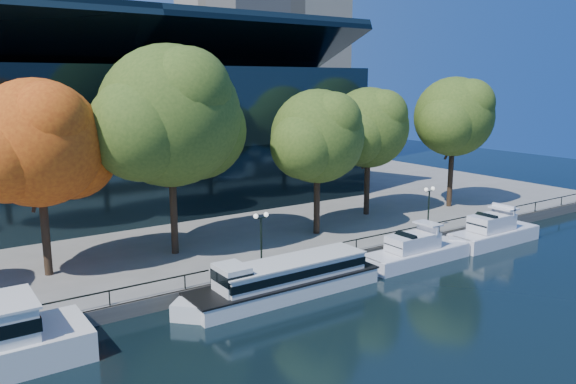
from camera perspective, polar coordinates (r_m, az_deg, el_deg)
ground at (r=41.08m, az=4.60°, el=-9.59°), size 160.00×160.00×0.00m
promenade at (r=71.85m, az=-13.90°, el=-0.39°), size 90.00×67.08×1.00m
railing at (r=42.88m, az=1.90°, el=-5.92°), size 88.20×0.08×0.99m
convention_building at (r=65.09m, az=-16.11°, el=5.45°), size 50.00×24.57×21.43m
tour_boat at (r=38.87m, az=-0.67°, el=-8.81°), size 15.56×3.47×2.95m
cruiser_near at (r=46.77m, az=12.58°, el=-5.94°), size 10.94×2.82×3.17m
cruiser_far at (r=54.06m, az=19.94°, el=-3.88°), size 10.68×2.96×3.49m
tree_1 at (r=41.94m, az=-23.80°, el=4.33°), size 10.98×9.01×13.82m
tree_2 at (r=44.23m, az=-11.60°, el=7.27°), size 13.59×11.14×16.36m
tree_3 at (r=49.57m, az=3.21°, el=5.47°), size 10.29×8.44×12.91m
tree_4 at (r=57.44m, az=8.34°, el=6.31°), size 10.09×8.27×12.97m
tree_5 at (r=63.14m, az=16.64°, el=7.18°), size 10.57×8.67×14.03m
lamp_1 at (r=41.57m, az=-2.75°, el=-3.55°), size 1.26×0.36×4.03m
lamp_2 at (r=53.06m, az=14.14°, el=-0.63°), size 1.26×0.36×4.03m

